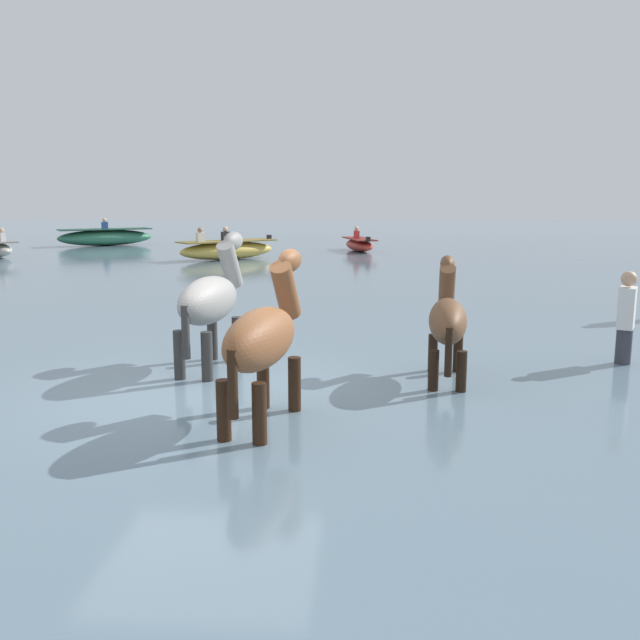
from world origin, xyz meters
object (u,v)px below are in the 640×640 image
at_px(horse_lead_chestnut, 264,342).
at_px(horse_trailing_bay, 447,324).
at_px(boat_mid_channel, 359,245).
at_px(boat_distant_west, 227,250).
at_px(horse_flank_grey, 211,303).
at_px(person_wading_close, 625,329).
at_px(boat_far_inshore, 105,237).

distance_m(horse_lead_chestnut, horse_trailing_bay, 2.60).
height_order(boat_mid_channel, boat_distant_west, boat_distant_west).
bearing_deg(horse_trailing_bay, horse_flank_grey, 173.33).
distance_m(horse_flank_grey, boat_distant_west, 15.35).
relative_size(horse_lead_chestnut, horse_flank_grey, 0.97).
xyz_separation_m(horse_flank_grey, boat_distant_west, (-2.90, 15.06, -0.50)).
height_order(horse_lead_chestnut, person_wading_close, horse_lead_chestnut).
relative_size(horse_flank_grey, person_wading_close, 1.29).
bearing_deg(horse_flank_grey, horse_trailing_bay, -6.67).
relative_size(horse_lead_chestnut, boat_far_inshore, 0.49).
bearing_deg(horse_lead_chestnut, boat_far_inshore, 114.49).
xyz_separation_m(boat_mid_channel, person_wading_close, (3.69, -18.43, 0.20)).
bearing_deg(horse_flank_grey, horse_lead_chestnut, -64.59).
relative_size(horse_trailing_bay, person_wading_close, 1.13).
relative_size(horse_trailing_bay, boat_distant_west, 0.53).
bearing_deg(boat_mid_channel, horse_lead_chestnut, -91.80).
xyz_separation_m(boat_far_inshore, person_wading_close, (15.00, -20.73, 0.09)).
distance_m(boat_distant_west, boat_far_inshore, 9.22).
xyz_separation_m(horse_lead_chestnut, horse_trailing_bay, (1.94, 1.72, -0.12)).
height_order(horse_lead_chestnut, boat_mid_channel, horse_lead_chestnut).
bearing_deg(person_wading_close, horse_lead_chestnut, -148.64).
xyz_separation_m(horse_trailing_bay, boat_distant_west, (-5.82, 15.40, -0.35)).
distance_m(boat_far_inshore, person_wading_close, 25.59).
distance_m(horse_flank_grey, person_wading_close, 5.38).
bearing_deg(boat_far_inshore, boat_distant_west, -42.74).
bearing_deg(horse_flank_grey, boat_far_inshore, 114.40).
distance_m(horse_lead_chestnut, horse_flank_grey, 2.29).
xyz_separation_m(horse_lead_chestnut, boat_distant_west, (-3.88, 17.13, -0.46)).
bearing_deg(boat_mid_channel, person_wading_close, -78.68).
distance_m(horse_lead_chestnut, person_wading_close, 5.11).
bearing_deg(horse_flank_grey, person_wading_close, 6.28).
height_order(horse_flank_grey, boat_mid_channel, horse_flank_grey).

